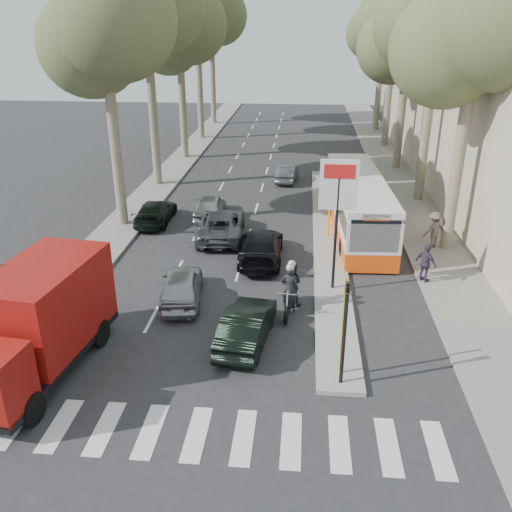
# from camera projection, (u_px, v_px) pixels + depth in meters

# --- Properties ---
(ground) EXTENTS (120.00, 120.00, 0.00)m
(ground) POSITION_uv_depth(u_px,v_px,m) (242.00, 354.00, 18.49)
(ground) COLOR #28282B
(ground) RESTS_ON ground
(sidewalk_right) EXTENTS (3.20, 70.00, 0.12)m
(sidewalk_right) POSITION_uv_depth(u_px,v_px,m) (394.00, 171.00, 40.57)
(sidewalk_right) COLOR gray
(sidewalk_right) RESTS_ON ground
(median_left) EXTENTS (2.40, 64.00, 0.12)m
(median_left) POSITION_uv_depth(u_px,v_px,m) (184.00, 157.00, 44.67)
(median_left) COLOR gray
(median_left) RESTS_ON ground
(traffic_island) EXTENTS (1.50, 26.00, 0.16)m
(traffic_island) POSITION_uv_depth(u_px,v_px,m) (328.00, 237.00, 28.23)
(traffic_island) COLOR gray
(traffic_island) RESTS_ON ground
(building_far) EXTENTS (11.00, 20.00, 16.00)m
(building_far) POSITION_uv_depth(u_px,v_px,m) (472.00, 52.00, 45.04)
(building_far) COLOR #B7A88E
(building_far) RESTS_ON ground
(billboard) EXTENTS (1.50, 12.10, 5.60)m
(billboard) POSITION_uv_depth(u_px,v_px,m) (337.00, 207.00, 21.30)
(billboard) COLOR yellow
(billboard) RESTS_ON ground
(traffic_light_island) EXTENTS (0.16, 0.41, 3.60)m
(traffic_light_island) POSITION_uv_depth(u_px,v_px,m) (345.00, 317.00, 15.86)
(traffic_light_island) COLOR black
(traffic_light_island) RESTS_ON ground
(traffic_light_left) EXTENTS (0.16, 0.41, 3.60)m
(traffic_light_left) POSITION_uv_depth(u_px,v_px,m) (0.00, 293.00, 17.21)
(traffic_light_left) COLOR black
(traffic_light_left) RESTS_ON ground
(tree_l_a) EXTENTS (7.40, 7.20, 14.10)m
(tree_l_a) POSITION_uv_depth(u_px,v_px,m) (106.00, 22.00, 26.03)
(tree_l_a) COLOR #6B604C
(tree_l_a) RESTS_ON ground
(tree_l_b) EXTENTS (7.40, 7.20, 14.88)m
(tree_l_b) POSITION_uv_depth(u_px,v_px,m) (148.00, 9.00, 33.06)
(tree_l_b) COLOR #6B604C
(tree_l_b) RESTS_ON ground
(tree_l_c) EXTENTS (7.40, 7.20, 13.71)m
(tree_l_c) POSITION_uv_depth(u_px,v_px,m) (180.00, 26.00, 40.76)
(tree_l_c) COLOR #6B604C
(tree_l_c) RESTS_ON ground
(tree_l_d) EXTENTS (7.40, 7.20, 15.66)m
(tree_l_d) POSITION_uv_depth(u_px,v_px,m) (198.00, 4.00, 47.38)
(tree_l_d) COLOR #6B604C
(tree_l_d) RESTS_ON ground
(tree_l_e) EXTENTS (7.40, 7.20, 14.49)m
(tree_l_e) POSITION_uv_depth(u_px,v_px,m) (212.00, 17.00, 55.10)
(tree_l_e) COLOR #6B604C
(tree_l_e) RESTS_ON ground
(tree_r_a) EXTENTS (7.40, 7.20, 14.10)m
(tree_r_a) POSITION_uv_depth(u_px,v_px,m) (482.00, 22.00, 22.81)
(tree_r_a) COLOR #6B604C
(tree_r_a) RESTS_ON ground
(tree_r_b) EXTENTS (7.40, 7.20, 15.27)m
(tree_r_b) POSITION_uv_depth(u_px,v_px,m) (444.00, 1.00, 29.68)
(tree_r_b) COLOR #6B604C
(tree_r_b) RESTS_ON ground
(tree_r_c) EXTENTS (7.40, 7.20, 13.32)m
(tree_r_c) POSITION_uv_depth(u_px,v_px,m) (412.00, 32.00, 37.69)
(tree_r_c) COLOR #6B604C
(tree_r_c) RESTS_ON ground
(tree_r_d) EXTENTS (7.40, 7.20, 14.88)m
(tree_r_d) POSITION_uv_depth(u_px,v_px,m) (398.00, 12.00, 44.43)
(tree_r_d) COLOR #6B604C
(tree_r_d) RESTS_ON ground
(tree_r_e) EXTENTS (7.40, 7.20, 14.10)m
(tree_r_e) POSITION_uv_depth(u_px,v_px,m) (386.00, 21.00, 52.00)
(tree_r_e) COLOR #6B604C
(tree_r_e) RESTS_ON ground
(silver_hatchback) EXTENTS (2.11, 4.15, 1.35)m
(silver_hatchback) POSITION_uv_depth(u_px,v_px,m) (182.00, 286.00, 21.72)
(silver_hatchback) COLOR #A5A8AD
(silver_hatchback) RESTS_ON ground
(dark_hatchback) EXTENTS (1.92, 4.24, 1.35)m
(dark_hatchback) POSITION_uv_depth(u_px,v_px,m) (247.00, 325.00, 18.91)
(dark_hatchback) COLOR black
(dark_hatchback) RESTS_ON ground
(queue_car_a) EXTENTS (2.74, 5.23, 1.40)m
(queue_car_a) POSITION_uv_depth(u_px,v_px,m) (221.00, 225.00, 28.13)
(queue_car_a) COLOR #4C4E54
(queue_car_a) RESTS_ON ground
(queue_car_b) EXTENTS (2.03, 4.86, 1.40)m
(queue_car_b) POSITION_uv_depth(u_px,v_px,m) (261.00, 246.00, 25.42)
(queue_car_b) COLOR black
(queue_car_b) RESTS_ON ground
(queue_car_c) EXTENTS (1.87, 4.19, 1.40)m
(queue_car_c) POSITION_uv_depth(u_px,v_px,m) (210.00, 206.00, 30.91)
(queue_car_c) COLOR #A5A7AD
(queue_car_c) RESTS_ON ground
(queue_car_d) EXTENTS (1.57, 3.70, 1.19)m
(queue_car_d) POSITION_uv_depth(u_px,v_px,m) (287.00, 173.00, 38.00)
(queue_car_d) COLOR #4C4E53
(queue_car_d) RESTS_ON ground
(queue_car_e) EXTENTS (1.79, 4.29, 1.24)m
(queue_car_e) POSITION_uv_depth(u_px,v_px,m) (155.00, 212.00, 30.24)
(queue_car_e) COLOR black
(queue_car_e) RESTS_ON ground
(red_truck) EXTENTS (3.16, 6.69, 3.44)m
(red_truck) POSITION_uv_depth(u_px,v_px,m) (37.00, 321.00, 16.94)
(red_truck) COLOR black
(red_truck) RESTS_ON ground
(city_bus) EXTENTS (2.94, 11.31, 2.95)m
(city_bus) POSITION_uv_depth(u_px,v_px,m) (358.00, 203.00, 28.66)
(city_bus) COLOR #F84F0D
(city_bus) RESTS_ON ground
(motorcycle) EXTENTS (0.93, 2.45, 2.08)m
(motorcycle) POSITION_uv_depth(u_px,v_px,m) (290.00, 288.00, 20.96)
(motorcycle) COLOR black
(motorcycle) RESTS_ON ground
(pedestrian_near) EXTENTS (1.02, 1.06, 1.69)m
(pedestrian_near) POSITION_uv_depth(u_px,v_px,m) (426.00, 263.00, 23.01)
(pedestrian_near) COLOR #43334C
(pedestrian_near) RESTS_ON sidewalk_right
(pedestrian_far) EXTENTS (1.29, 1.01, 1.82)m
(pedestrian_far) POSITION_uv_depth(u_px,v_px,m) (434.00, 230.00, 26.50)
(pedestrian_far) COLOR brown
(pedestrian_far) RESTS_ON sidewalk_right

